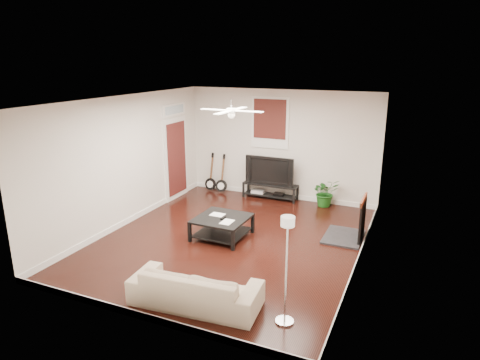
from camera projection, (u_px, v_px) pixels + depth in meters
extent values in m
cube|color=black|center=(232.00, 239.00, 8.57)|extent=(5.00, 6.00, 0.01)
cube|color=white|center=(231.00, 100.00, 7.79)|extent=(5.00, 6.00, 0.01)
cube|color=silver|center=(281.00, 145.00, 10.82)|extent=(5.00, 0.01, 2.80)
cube|color=silver|center=(136.00, 227.00, 5.54)|extent=(5.00, 0.01, 2.80)
cube|color=silver|center=(127.00, 161.00, 9.15)|extent=(0.01, 6.00, 2.80)
cube|color=silver|center=(365.00, 188.00, 7.21)|extent=(0.01, 6.00, 2.80)
cube|color=brown|center=(371.00, 174.00, 8.10)|extent=(0.02, 2.20, 2.80)
cube|color=black|center=(352.00, 218.00, 8.47)|extent=(0.80, 1.10, 0.92)
cube|color=#3E1711|center=(270.00, 123.00, 10.76)|extent=(1.00, 0.06, 1.30)
cube|color=white|center=(176.00, 151.00, 10.84)|extent=(0.08, 1.00, 2.50)
cube|color=black|center=(270.00, 191.00, 11.03)|extent=(1.43, 0.38, 0.40)
imported|color=black|center=(271.00, 170.00, 10.89)|extent=(1.28, 0.17, 0.74)
cube|color=black|center=(222.00, 227.00, 8.63)|extent=(1.04, 1.04, 0.43)
imported|color=tan|center=(196.00, 287.00, 6.24)|extent=(1.99, 0.92, 0.56)
imported|color=#195618|center=(325.00, 192.00, 10.42)|extent=(0.83, 0.81, 0.70)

